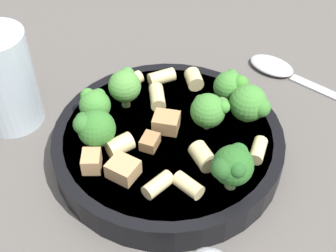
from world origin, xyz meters
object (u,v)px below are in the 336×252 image
object	(u,v)px
chicken_chunk_2	(150,142)
spoon	(288,73)
pasta_bowl	(168,142)
broccoli_floret_3	(251,106)
broccoli_floret_4	(95,104)
rigatoni_1	(162,77)
broccoli_floret_6	(94,127)
rigatoni_6	(153,98)
rigatoni_8	(158,185)
rigatoni_4	(133,80)
rigatoni_7	(193,184)
chicken_chunk_1	(170,122)
chicken_chunk_3	(123,169)
broccoli_floret_2	(231,86)
chicken_chunk_0	(92,161)
rigatoni_5	(194,79)
drinking_glass	(6,86)
broccoli_floret_1	(125,85)
rigatoni_2	(120,145)
broccoli_floret_0	(232,165)
rigatoni_0	(258,150)
rigatoni_3	(203,157)
broccoli_floret_5	(209,111)

from	to	relation	value
chicken_chunk_2	spoon	bearing A→B (deg)	27.78
pasta_bowl	broccoli_floret_3	distance (m)	0.09
broccoli_floret_4	rigatoni_1	distance (m)	0.09
chicken_chunk_2	broccoli_floret_6	bearing A→B (deg)	164.27
rigatoni_6	rigatoni_8	distance (m)	0.11
rigatoni_4	rigatoni_7	distance (m)	0.15
chicken_chunk_2	chicken_chunk_1	bearing A→B (deg)	38.12
chicken_chunk_1	chicken_chunk_3	distance (m)	0.07
broccoli_floret_2	chicken_chunk_0	distance (m)	0.16
rigatoni_1	rigatoni_5	size ratio (longest dim) A/B	1.34
drinking_glass	spoon	xyz separation A→B (m)	(0.32, -0.00, -0.04)
broccoli_floret_1	rigatoni_2	bearing A→B (deg)	-104.86
broccoli_floret_1	rigatoni_1	distance (m)	0.05
broccoli_floret_3	chicken_chunk_1	distance (m)	0.08
rigatoni_1	drinking_glass	world-z (taller)	drinking_glass
rigatoni_4	broccoli_floret_4	bearing A→B (deg)	-135.41
broccoli_floret_0	rigatoni_4	distance (m)	0.17
rigatoni_0	rigatoni_6	distance (m)	0.12
broccoli_floret_3	broccoli_floret_6	size ratio (longest dim) A/B	1.01
pasta_bowl	broccoli_floret_6	distance (m)	0.08
rigatoni_2	rigatoni_3	xyz separation A→B (m)	(0.07, -0.03, 0.00)
rigatoni_2	rigatoni_7	bearing A→B (deg)	-47.88
rigatoni_7	broccoli_floret_0	bearing A→B (deg)	-8.07
drinking_glass	broccoli_floret_1	bearing A→B (deg)	-18.58
broccoli_floret_4	rigatoni_7	size ratio (longest dim) A/B	1.33
broccoli_floret_4	chicken_chunk_2	xyz separation A→B (m)	(0.04, -0.05, -0.01)
drinking_glass	rigatoni_0	bearing A→B (deg)	-31.99
rigatoni_6	chicken_chunk_2	size ratio (longest dim) A/B	1.54
rigatoni_8	chicken_chunk_1	xyz separation A→B (m)	(0.03, 0.07, 0.00)
broccoli_floret_6	chicken_chunk_2	xyz separation A→B (m)	(0.05, -0.01, -0.02)
broccoli_floret_3	drinking_glass	size ratio (longest dim) A/B	0.38
broccoli_floret_3	rigatoni_5	xyz separation A→B (m)	(-0.04, 0.07, -0.01)
drinking_glass	rigatoni_4	bearing A→B (deg)	-4.74
rigatoni_3	chicken_chunk_3	distance (m)	0.07
broccoli_floret_4	rigatoni_5	xyz separation A→B (m)	(0.11, 0.03, -0.01)
rigatoni_5	broccoli_floret_3	bearing A→B (deg)	-62.31
broccoli_floret_0	chicken_chunk_1	distance (m)	0.09
broccoli_floret_4	chicken_chunk_1	distance (m)	0.08
rigatoni_8	rigatoni_0	bearing A→B (deg)	9.95
rigatoni_6	rigatoni_7	distance (m)	0.12
broccoli_floret_2	rigatoni_2	world-z (taller)	broccoli_floret_2
rigatoni_3	rigatoni_4	bearing A→B (deg)	107.87
rigatoni_7	chicken_chunk_2	size ratio (longest dim) A/B	1.39
broccoli_floret_1	broccoli_floret_4	xyz separation A→B (m)	(-0.03, -0.02, -0.00)
broccoli_floret_6	rigatoni_6	bearing A→B (deg)	34.89
broccoli_floret_5	rigatoni_3	bearing A→B (deg)	-113.51
broccoli_floret_3	broccoli_floret_4	world-z (taller)	broccoli_floret_3
rigatoni_8	chicken_chunk_0	world-z (taller)	chicken_chunk_0
rigatoni_7	rigatoni_1	bearing A→B (deg)	87.01
rigatoni_5	spoon	size ratio (longest dim) A/B	0.14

